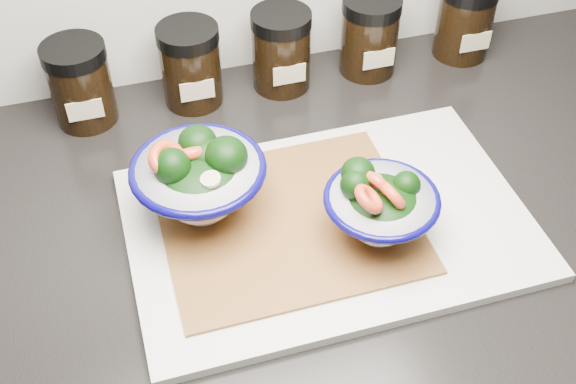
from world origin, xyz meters
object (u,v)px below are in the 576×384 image
object	(u,v)px
spice_jar_a	(80,84)
spice_jar_e	(465,19)
bowl_left	(199,178)
spice_jar_d	(369,35)
bowl_right	(380,207)
spice_jar_c	(281,50)
spice_jar_b	(191,65)
cutting_board	(328,223)

from	to	relation	value
spice_jar_a	spice_jar_e	world-z (taller)	same
bowl_left	spice_jar_d	distance (m)	0.36
bowl_right	spice_jar_d	bearing A→B (deg)	70.77
spice_jar_a	spice_jar_d	size ratio (longest dim) A/B	1.00
spice_jar_c	spice_jar_a	bearing A→B (deg)	180.00
spice_jar_b	spice_jar_d	world-z (taller)	same
cutting_board	spice_jar_e	xyz separation A→B (m)	(0.30, 0.28, 0.05)
spice_jar_d	spice_jar_e	distance (m)	0.15
spice_jar_b	spice_jar_d	bearing A→B (deg)	0.00
bowl_right	spice_jar_d	world-z (taller)	spice_jar_d
cutting_board	spice_jar_c	bearing A→B (deg)	84.81
bowl_right	spice_jar_c	world-z (taller)	spice_jar_c
cutting_board	spice_jar_a	bearing A→B (deg)	131.23
bowl_right	spice_jar_b	world-z (taller)	spice_jar_b
spice_jar_c	spice_jar_b	bearing A→B (deg)	180.00
bowl_right	cutting_board	bearing A→B (deg)	140.82
cutting_board	spice_jar_e	bearing A→B (deg)	42.80
cutting_board	spice_jar_d	world-z (taller)	spice_jar_d
cutting_board	bowl_right	world-z (taller)	bowl_right
bowl_right	spice_jar_c	bearing A→B (deg)	93.41
cutting_board	spice_jar_a	world-z (taller)	spice_jar_a
spice_jar_e	cutting_board	bearing A→B (deg)	-137.20
spice_jar_b	spice_jar_c	world-z (taller)	same
bowl_left	spice_jar_d	size ratio (longest dim) A/B	1.33
spice_jar_a	spice_jar_b	distance (m)	0.14
spice_jar_a	bowl_left	bearing A→B (deg)	-63.74
cutting_board	spice_jar_a	distance (m)	0.37
spice_jar_b	spice_jar_d	distance (m)	0.25
cutting_board	spice_jar_b	size ratio (longest dim) A/B	3.98
spice_jar_c	spice_jar_d	bearing A→B (deg)	0.00
cutting_board	bowl_right	bearing A→B (deg)	-39.18
spice_jar_c	spice_jar_d	distance (m)	0.13
spice_jar_a	spice_jar_d	world-z (taller)	same
spice_jar_b	spice_jar_e	size ratio (longest dim) A/B	1.00
cutting_board	spice_jar_e	size ratio (longest dim) A/B	3.98
cutting_board	spice_jar_b	xyz separation A→B (m)	(-0.10, 0.28, 0.05)
spice_jar_a	spice_jar_e	xyz separation A→B (m)	(0.54, 0.00, 0.00)
spice_jar_b	bowl_left	bearing A→B (deg)	-98.45
bowl_left	bowl_right	size ratio (longest dim) A/B	1.20
bowl_left	spice_jar_b	distance (m)	0.23
bowl_left	spice_jar_b	world-z (taller)	bowl_left
bowl_left	spice_jar_e	size ratio (longest dim) A/B	1.33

